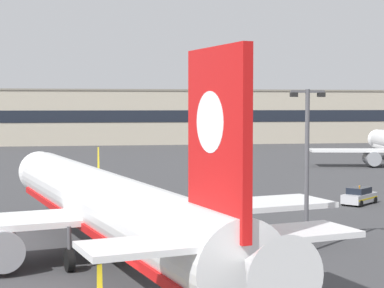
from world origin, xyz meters
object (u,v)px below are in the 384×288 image
object	(u,v)px
service_car_nearest	(359,196)
safety_cone_by_nose_gear	(121,212)
apron_lamp_post	(307,167)
airliner_foreground	(104,205)

from	to	relation	value
service_car_nearest	safety_cone_by_nose_gear	bearing A→B (deg)	-174.40
apron_lamp_post	service_car_nearest	distance (m)	22.81
airliner_foreground	apron_lamp_post	size ratio (longest dim) A/B	3.92
airliner_foreground	service_car_nearest	xyz separation A→B (m)	(24.62, 18.80, -2.60)
service_car_nearest	safety_cone_by_nose_gear	world-z (taller)	service_car_nearest
service_car_nearest	safety_cone_by_nose_gear	distance (m)	22.78
service_car_nearest	apron_lamp_post	bearing A→B (deg)	-122.15
airliner_foreground	safety_cone_by_nose_gear	xyz separation A→B (m)	(1.95, 16.58, -3.11)
safety_cone_by_nose_gear	airliner_foreground	bearing A→B (deg)	-96.72
apron_lamp_post	service_car_nearest	size ratio (longest dim) A/B	2.40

